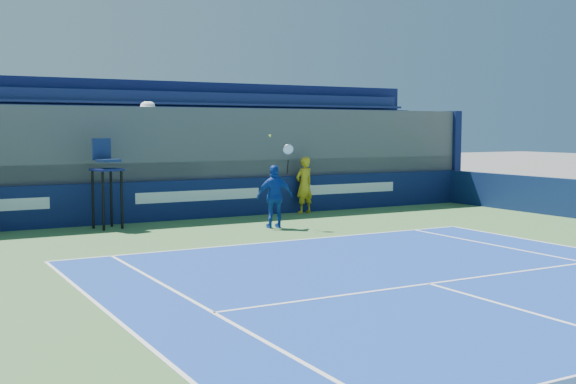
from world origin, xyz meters
TOP-DOWN VIEW (x-y plane):
  - ball_person at (3.54, 16.76)m, footprint 0.75×0.58m
  - back_hoarding at (0.00, 17.10)m, footprint 20.40×0.21m
  - umpire_chair at (-3.03, 16.24)m, footprint 0.85×0.85m
  - tennis_player at (1.04, 14.10)m, footprint 1.08×0.62m
  - stadium_seating at (-0.02, 19.15)m, footprint 21.00×4.05m

SIDE VIEW (x-z plane):
  - back_hoarding at x=0.00m, z-range 0.00..1.20m
  - tennis_player at x=1.04m, z-range -0.40..2.17m
  - ball_person at x=3.54m, z-range 0.01..1.84m
  - umpire_chair at x=-3.03m, z-range 0.29..2.77m
  - stadium_seating at x=-0.02m, z-range -0.37..4.03m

